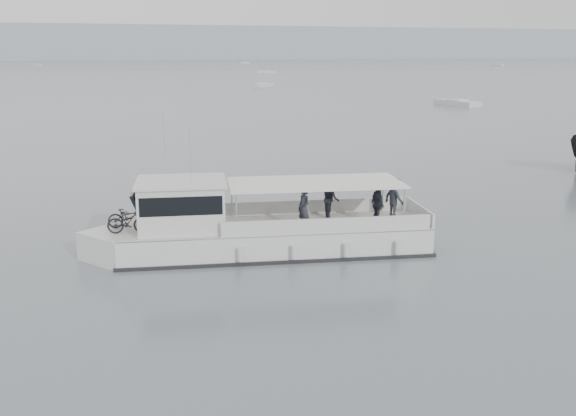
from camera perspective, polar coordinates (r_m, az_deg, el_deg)
name	(u,v)px	position (r m, az deg, el deg)	size (l,w,h in m)	color
ground	(146,245)	(24.86, -12.52, -3.25)	(1400.00, 1400.00, 0.00)	#535C62
headland	(81,43)	(583.78, -17.91, 13.81)	(1400.00, 90.00, 28.00)	#939EA8
tour_boat	(245,230)	(23.19, -3.87, -1.94)	(12.67, 4.80, 5.27)	silver
moored_fleet	(4,73)	(224.57, -23.90, 10.90)	(418.02, 320.31, 9.25)	silver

